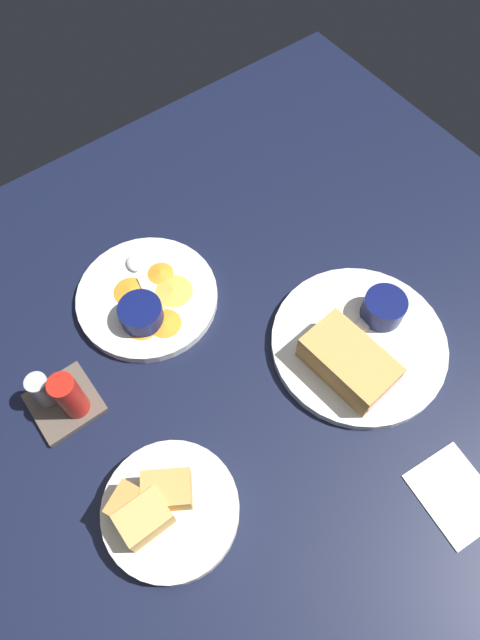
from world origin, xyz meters
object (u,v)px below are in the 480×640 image
spoon_by_dark_ramekin (354,330)px  bread_basket_rear (166,509)px  condiment_caddy (62,397)px  spoon_by_gravy_ramekin (136,270)px  plate_chips_companion (147,297)px  ramekin_dark_sauce (384,307)px  sandwich_half_near (349,362)px  ramekin_light_gravy (141,313)px  plate_sandwich_main (359,344)px

spoon_by_dark_ramekin → bread_basket_rear: (-4.91, 36.28, 0.44)cm
condiment_caddy → spoon_by_gravy_ramekin: bearing=-56.7°
spoon_by_dark_ramekin → plate_chips_companion: (23.76, 21.39, -1.16)cm
spoon_by_dark_ramekin → bread_basket_rear: 36.61cm
bread_basket_rear → condiment_caddy: size_ratio=1.82×
ramekin_dark_sauce → condiment_caddy: bearing=70.4°
sandwich_half_near → ramekin_light_gravy: sandwich_half_near is taller
sandwich_half_near → spoon_by_dark_ramekin: bearing=-52.2°
sandwich_half_near → ramekin_dark_sauce: sandwich_half_near is taller
ramekin_light_gravy → spoon_by_gravy_ramekin: ramekin_light_gravy is taller
condiment_caddy → spoon_by_dark_ramekin: bearing=-111.5°
sandwich_half_near → condiment_caddy: bearing=60.7°
ramekin_dark_sauce → bread_basket_rear: (-4.57, 41.49, -1.34)cm
ramekin_dark_sauce → ramekin_light_gravy: bearing=54.6°
ramekin_light_gravy → spoon_by_gravy_ramekin: size_ratio=0.66×
sandwich_half_near → ramekin_dark_sauce: size_ratio=2.20×
plate_sandwich_main → condiment_caddy: bearing=66.0°
spoon_by_dark_ramekin → ramekin_light_gravy: ramekin_light_gravy is taller
plate_chips_companion → sandwich_half_near: bearing=-149.2°
sandwich_half_near → spoon_by_dark_ramekin: sandwich_half_near is taller
spoon_by_dark_ramekin → plate_chips_companion: bearing=42.0°
ramekin_dark_sauce → plate_chips_companion: 36.01cm
plate_sandwich_main → bread_basket_rear: bread_basket_rear is taller
plate_sandwich_main → sandwich_half_near: (-2.00, 4.51, 3.20)cm
plate_chips_companion → plate_sandwich_main: bearing=-140.7°
spoon_by_gravy_ramekin → condiment_caddy: size_ratio=1.05×
bread_basket_rear → condiment_caddy: condiment_caddy is taller
condiment_caddy → bread_basket_rear: bearing=-170.6°
sandwich_half_near → condiment_caddy: (19.52, 34.73, -0.59)cm
condiment_caddy → ramekin_dark_sauce: bearing=-109.6°
sandwich_half_near → spoon_by_dark_ramekin: (3.85, -4.96, -2.04)cm
spoon_by_gravy_ramekin → plate_chips_companion: bearing=167.4°
plate_sandwich_main → spoon_by_gravy_ramekin: bearing=33.4°
ramekin_light_gravy → condiment_caddy: (-4.82, 15.56, 0.02)cm
ramekin_light_gravy → spoon_by_gravy_ramekin: (7.88, -3.76, -1.42)cm
plate_chips_companion → ramekin_light_gravy: (-3.28, 2.73, 2.59)cm
bread_basket_rear → spoon_by_dark_ramekin: bearing=-82.3°
plate_sandwich_main → condiment_caddy: (17.51, 39.24, 2.61)cm
spoon_by_gravy_ramekin → spoon_by_dark_ramekin: bearing=-144.3°
ramekin_light_gravy → bread_basket_rear: bread_basket_rear is taller
ramekin_light_gravy → bread_basket_rear: size_ratio=0.38×
sandwich_half_near → spoon_by_gravy_ramekin: (32.21, 15.40, -2.04)cm
spoon_by_gravy_ramekin → bread_basket_rear: bread_basket_rear is taller
plate_sandwich_main → bread_basket_rear: 36.00cm
spoon_by_gravy_ramekin → condiment_caddy: 23.17cm
spoon_by_dark_ramekin → condiment_caddy: 42.69cm
spoon_by_dark_ramekin → plate_sandwich_main: bearing=166.5°
plate_sandwich_main → spoon_by_dark_ramekin: (1.85, -0.44, 1.16)cm
condiment_caddy → plate_sandwich_main: bearing=-114.0°
condiment_caddy → sandwich_half_near: bearing=-119.3°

